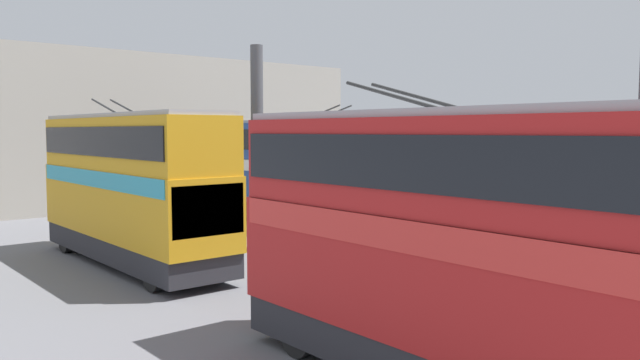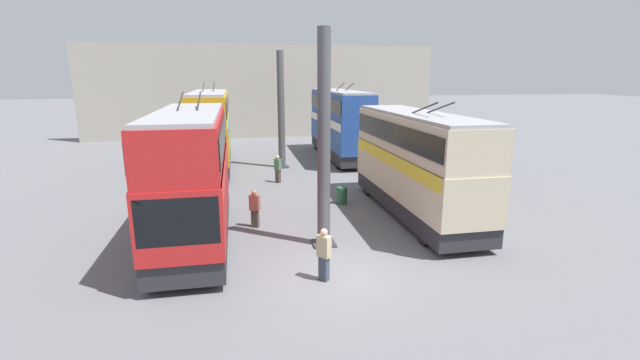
{
  "view_description": "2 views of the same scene",
  "coord_description": "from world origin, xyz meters",
  "px_view_note": "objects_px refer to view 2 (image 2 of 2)",
  "views": [
    {
      "loc": [
        -2.79,
        13.66,
        4.68
      ],
      "look_at": [
        13.46,
        0.0,
        3.0
      ],
      "focal_mm": 35.0,
      "sensor_mm": 36.0,
      "label": 1
    },
    {
      "loc": [
        -12.3,
        3.13,
        6.31
      ],
      "look_at": [
        7.75,
        -0.84,
        1.31
      ],
      "focal_mm": 24.0,
      "sensor_mm": 36.0,
      "label": 2
    }
  ],
  "objects_px": {
    "person_aisle_foreground": "(324,253)",
    "person_by_right_row": "(255,208)",
    "bus_left_near": "(416,158)",
    "bus_left_far": "(340,120)",
    "person_aisle_midway": "(278,168)",
    "oil_drum": "(342,195)",
    "bus_right_mid": "(210,125)",
    "bus_right_near": "(191,169)"
  },
  "relations": [
    {
      "from": "person_aisle_foreground",
      "to": "person_by_right_row",
      "type": "relative_size",
      "value": 1.05
    },
    {
      "from": "bus_left_near",
      "to": "bus_left_far",
      "type": "xyz_separation_m",
      "value": [
        14.56,
        -0.0,
        0.28
      ]
    },
    {
      "from": "person_aisle_midway",
      "to": "oil_drum",
      "type": "distance_m",
      "value": 5.72
    },
    {
      "from": "bus_left_near",
      "to": "oil_drum",
      "type": "relative_size",
      "value": 12.13
    },
    {
      "from": "person_aisle_midway",
      "to": "person_by_right_row",
      "type": "relative_size",
      "value": 1.02
    },
    {
      "from": "bus_right_mid",
      "to": "person_aisle_foreground",
      "type": "bearing_deg",
      "value": -166.78
    },
    {
      "from": "bus_right_near",
      "to": "person_aisle_foreground",
      "type": "height_order",
      "value": "bus_right_near"
    },
    {
      "from": "bus_left_far",
      "to": "person_aisle_foreground",
      "type": "relative_size",
      "value": 6.44
    },
    {
      "from": "bus_right_near",
      "to": "bus_right_mid",
      "type": "xyz_separation_m",
      "value": [
        13.78,
        -0.0,
        0.12
      ]
    },
    {
      "from": "bus_left_near",
      "to": "person_aisle_foreground",
      "type": "relative_size",
      "value": 5.93
    },
    {
      "from": "person_aisle_foreground",
      "to": "person_aisle_midway",
      "type": "bearing_deg",
      "value": -129.39
    },
    {
      "from": "person_aisle_foreground",
      "to": "bus_left_far",
      "type": "bearing_deg",
      "value": -145.04
    },
    {
      "from": "person_aisle_midway",
      "to": "bus_left_far",
      "type": "bearing_deg",
      "value": -166.36
    },
    {
      "from": "person_aisle_midway",
      "to": "oil_drum",
      "type": "height_order",
      "value": "person_aisle_midway"
    },
    {
      "from": "bus_right_near",
      "to": "bus_right_mid",
      "type": "distance_m",
      "value": 13.79
    },
    {
      "from": "bus_left_near",
      "to": "bus_right_mid",
      "type": "relative_size",
      "value": 0.96
    },
    {
      "from": "bus_right_mid",
      "to": "person_aisle_foreground",
      "type": "height_order",
      "value": "bus_right_mid"
    },
    {
      "from": "bus_left_near",
      "to": "bus_right_near",
      "type": "xyz_separation_m",
      "value": [
        -1.38,
        9.67,
        0.18
      ]
    },
    {
      "from": "bus_left_far",
      "to": "oil_drum",
      "type": "xyz_separation_m",
      "value": [
        -12.19,
        2.85,
        -2.54
      ]
    },
    {
      "from": "person_aisle_midway",
      "to": "oil_drum",
      "type": "xyz_separation_m",
      "value": [
        -5.01,
        -2.72,
        -0.46
      ]
    },
    {
      "from": "bus_left_near",
      "to": "person_by_right_row",
      "type": "relative_size",
      "value": 6.22
    },
    {
      "from": "person_aisle_midway",
      "to": "person_by_right_row",
      "type": "height_order",
      "value": "person_aisle_midway"
    },
    {
      "from": "bus_left_far",
      "to": "person_by_right_row",
      "type": "bearing_deg",
      "value": 153.76
    },
    {
      "from": "bus_right_near",
      "to": "person_by_right_row",
      "type": "relative_size",
      "value": 5.62
    },
    {
      "from": "bus_left_near",
      "to": "oil_drum",
      "type": "xyz_separation_m",
      "value": [
        2.36,
        2.85,
        -2.26
      ]
    },
    {
      "from": "bus_right_mid",
      "to": "oil_drum",
      "type": "xyz_separation_m",
      "value": [
        -10.04,
        -6.82,
        -2.57
      ]
    },
    {
      "from": "oil_drum",
      "to": "bus_left_near",
      "type": "bearing_deg",
      "value": -129.71
    },
    {
      "from": "bus_right_mid",
      "to": "person_aisle_midway",
      "type": "relative_size",
      "value": 6.36
    },
    {
      "from": "bus_left_far",
      "to": "person_aisle_midway",
      "type": "distance_m",
      "value": 9.32
    },
    {
      "from": "bus_left_far",
      "to": "person_aisle_foreground",
      "type": "distance_m",
      "value": 21.01
    },
    {
      "from": "bus_left_far",
      "to": "bus_left_near",
      "type": "bearing_deg",
      "value": 180.0
    },
    {
      "from": "bus_left_near",
      "to": "bus_right_near",
      "type": "relative_size",
      "value": 1.11
    },
    {
      "from": "bus_left_near",
      "to": "person_aisle_foreground",
      "type": "xyz_separation_m",
      "value": [
        -5.64,
        5.43,
        -1.77
      ]
    },
    {
      "from": "bus_left_near",
      "to": "person_aisle_midway",
      "type": "height_order",
      "value": "bus_left_near"
    },
    {
      "from": "bus_right_near",
      "to": "person_aisle_midway",
      "type": "bearing_deg",
      "value": -25.11
    },
    {
      "from": "person_aisle_foreground",
      "to": "oil_drum",
      "type": "bearing_deg",
      "value": -147.88
    },
    {
      "from": "bus_right_mid",
      "to": "person_aisle_foreground",
      "type": "distance_m",
      "value": 18.66
    },
    {
      "from": "person_by_right_row",
      "to": "oil_drum",
      "type": "bearing_deg",
      "value": -32.28
    },
    {
      "from": "person_aisle_midway",
      "to": "oil_drum",
      "type": "relative_size",
      "value": 1.98
    },
    {
      "from": "bus_left_far",
      "to": "oil_drum",
      "type": "relative_size",
      "value": 13.18
    },
    {
      "from": "person_aisle_foreground",
      "to": "oil_drum",
      "type": "height_order",
      "value": "person_aisle_foreground"
    },
    {
      "from": "person_aisle_foreground",
      "to": "person_by_right_row",
      "type": "distance_m",
      "value": 5.68
    }
  ]
}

